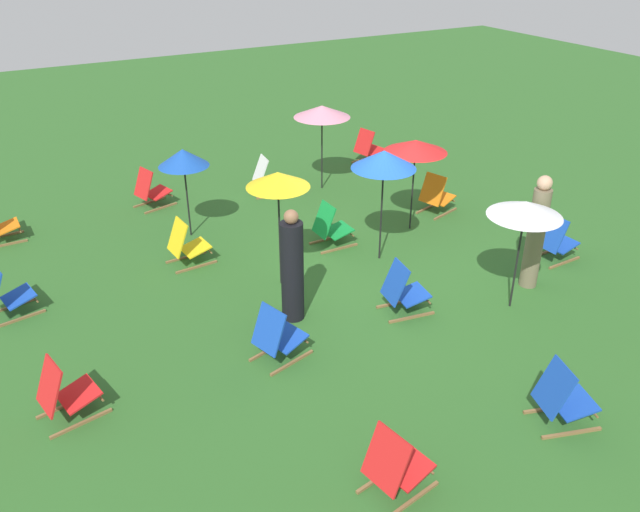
{
  "coord_description": "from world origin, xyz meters",
  "views": [
    {
      "loc": [
        -8.04,
        5.66,
        5.38
      ],
      "look_at": [
        0.0,
        1.2,
        0.5
      ],
      "focal_mm": 36.3,
      "sensor_mm": 36.0,
      "label": 1
    }
  ],
  "objects_px": {
    "umbrella_2": "(183,158)",
    "deckchair_14": "(563,398)",
    "deckchair_10": "(331,227)",
    "umbrella_0": "(278,180)",
    "umbrella_5": "(416,146)",
    "deckchair_15": "(65,393)",
    "deckchair_8": "(277,336)",
    "umbrella_1": "(384,160)",
    "deckchair_1": "(368,148)",
    "deckchair_6": "(151,190)",
    "deckchair_12": "(403,291)",
    "deckchair_9": "(396,466)",
    "umbrella_4": "(322,112)",
    "deckchair_3": "(6,294)",
    "umbrella_3": "(525,209)",
    "deckchair_7": "(556,241)",
    "deckchair_11": "(436,196)",
    "deckchair_0": "(187,245)",
    "deckchair_2": "(267,177)",
    "person_0": "(536,234)"
  },
  "relations": [
    {
      "from": "deckchair_1",
      "to": "deckchair_14",
      "type": "xyz_separation_m",
      "value": [
        -8.8,
        2.96,
        0.0
      ]
    },
    {
      "from": "deckchair_0",
      "to": "deckchair_7",
      "type": "height_order",
      "value": "same"
    },
    {
      "from": "deckchair_3",
      "to": "deckchair_12",
      "type": "xyz_separation_m",
      "value": [
        -2.78,
        -5.23,
        0.0
      ]
    },
    {
      "from": "deckchair_1",
      "to": "deckchair_6",
      "type": "bearing_deg",
      "value": 79.19
    },
    {
      "from": "deckchair_1",
      "to": "deckchair_6",
      "type": "distance_m",
      "value": 5.36
    },
    {
      "from": "umbrella_3",
      "to": "person_0",
      "type": "bearing_deg",
      "value": -63.96
    },
    {
      "from": "umbrella_0",
      "to": "umbrella_5",
      "type": "relative_size",
      "value": 1.1
    },
    {
      "from": "deckchair_8",
      "to": "umbrella_5",
      "type": "distance_m",
      "value": 4.91
    },
    {
      "from": "deckchair_14",
      "to": "umbrella_2",
      "type": "xyz_separation_m",
      "value": [
        7.02,
        2.15,
        1.16
      ]
    },
    {
      "from": "deckchair_14",
      "to": "umbrella_3",
      "type": "bearing_deg",
      "value": -14.24
    },
    {
      "from": "deckchair_0",
      "to": "deckchair_2",
      "type": "height_order",
      "value": "same"
    },
    {
      "from": "deckchair_15",
      "to": "umbrella_0",
      "type": "xyz_separation_m",
      "value": [
        1.66,
        -3.64,
        1.44
      ]
    },
    {
      "from": "deckchair_6",
      "to": "deckchair_8",
      "type": "height_order",
      "value": "same"
    },
    {
      "from": "umbrella_5",
      "to": "deckchair_14",
      "type": "bearing_deg",
      "value": 162.57
    },
    {
      "from": "deckchair_14",
      "to": "umbrella_1",
      "type": "xyz_separation_m",
      "value": [
        4.52,
        -0.45,
        1.45
      ]
    },
    {
      "from": "deckchair_1",
      "to": "deckchair_15",
      "type": "xyz_separation_m",
      "value": [
        -5.88,
        8.04,
        0.0
      ]
    },
    {
      "from": "umbrella_2",
      "to": "deckchair_14",
      "type": "bearing_deg",
      "value": -162.96
    },
    {
      "from": "deckchair_1",
      "to": "deckchair_9",
      "type": "relative_size",
      "value": 1.01
    },
    {
      "from": "deckchair_1",
      "to": "deckchair_7",
      "type": "bearing_deg",
      "value": 169.3
    },
    {
      "from": "umbrella_0",
      "to": "deckchair_8",
      "type": "bearing_deg",
      "value": 152.92
    },
    {
      "from": "deckchair_1",
      "to": "deckchair_0",
      "type": "bearing_deg",
      "value": 105.31
    },
    {
      "from": "deckchair_11",
      "to": "deckchair_0",
      "type": "bearing_deg",
      "value": 69.68
    },
    {
      "from": "deckchair_15",
      "to": "umbrella_3",
      "type": "xyz_separation_m",
      "value": [
        -0.7,
        -6.43,
        1.27
      ]
    },
    {
      "from": "deckchair_2",
      "to": "deckchair_3",
      "type": "relative_size",
      "value": 1.0
    },
    {
      "from": "deckchair_1",
      "to": "umbrella_1",
      "type": "height_order",
      "value": "umbrella_1"
    },
    {
      "from": "deckchair_12",
      "to": "umbrella_4",
      "type": "height_order",
      "value": "umbrella_4"
    },
    {
      "from": "umbrella_2",
      "to": "deckchair_10",
      "type": "bearing_deg",
      "value": -128.33
    },
    {
      "from": "umbrella_1",
      "to": "deckchair_1",
      "type": "bearing_deg",
      "value": -30.37
    },
    {
      "from": "deckchair_1",
      "to": "umbrella_1",
      "type": "bearing_deg",
      "value": 137.66
    },
    {
      "from": "umbrella_3",
      "to": "umbrella_4",
      "type": "distance_m",
      "value": 5.68
    },
    {
      "from": "umbrella_1",
      "to": "umbrella_2",
      "type": "distance_m",
      "value": 3.62
    },
    {
      "from": "deckchair_2",
      "to": "umbrella_4",
      "type": "bearing_deg",
      "value": -97.54
    },
    {
      "from": "deckchair_8",
      "to": "deckchair_12",
      "type": "distance_m",
      "value": 2.17
    },
    {
      "from": "deckchair_6",
      "to": "deckchair_9",
      "type": "bearing_deg",
      "value": 165.13
    },
    {
      "from": "deckchair_1",
      "to": "umbrella_4",
      "type": "bearing_deg",
      "value": 104.83
    },
    {
      "from": "deckchair_9",
      "to": "umbrella_4",
      "type": "relative_size",
      "value": 0.45
    },
    {
      "from": "deckchair_0",
      "to": "deckchair_1",
      "type": "relative_size",
      "value": 0.99
    },
    {
      "from": "deckchair_8",
      "to": "umbrella_4",
      "type": "bearing_deg",
      "value": -50.17
    },
    {
      "from": "umbrella_1",
      "to": "deckchair_6",
      "type": "bearing_deg",
      "value": 34.36
    },
    {
      "from": "deckchair_9",
      "to": "umbrella_3",
      "type": "height_order",
      "value": "umbrella_3"
    },
    {
      "from": "deckchair_14",
      "to": "umbrella_3",
      "type": "distance_m",
      "value": 2.89
    },
    {
      "from": "deckchair_9",
      "to": "deckchair_2",
      "type": "bearing_deg",
      "value": -26.08
    },
    {
      "from": "deckchair_14",
      "to": "umbrella_3",
      "type": "height_order",
      "value": "umbrella_3"
    },
    {
      "from": "deckchair_12",
      "to": "deckchair_8",
      "type": "bearing_deg",
      "value": 102.44
    },
    {
      "from": "umbrella_5",
      "to": "deckchair_15",
      "type": "bearing_deg",
      "value": 109.14
    },
    {
      "from": "deckchair_2",
      "to": "deckchair_9",
      "type": "relative_size",
      "value": 1.0
    },
    {
      "from": "deckchair_14",
      "to": "umbrella_5",
      "type": "distance_m",
      "value": 5.65
    },
    {
      "from": "deckchair_2",
      "to": "umbrella_1",
      "type": "relative_size",
      "value": 0.42
    },
    {
      "from": "umbrella_2",
      "to": "deckchair_8",
      "type": "bearing_deg",
      "value": 176.95
    },
    {
      "from": "deckchair_8",
      "to": "umbrella_3",
      "type": "relative_size",
      "value": 0.49
    }
  ]
}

